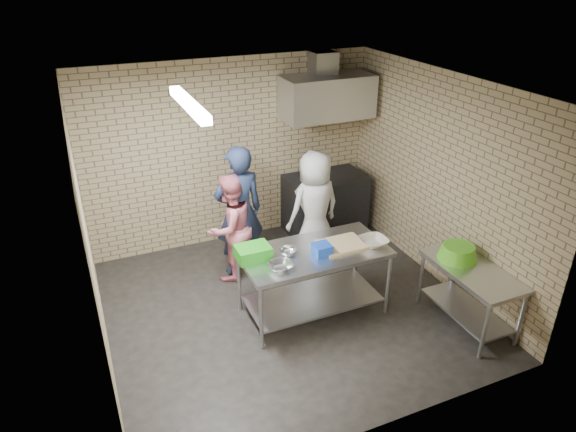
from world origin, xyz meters
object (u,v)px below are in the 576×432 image
at_px(stove, 325,203).
at_px(side_counter, 468,296).
at_px(green_crate, 253,253).
at_px(man_navy, 239,212).
at_px(bottle_green, 348,97).
at_px(bottle_red, 324,98).
at_px(blue_tub, 322,249).
at_px(prep_table, 313,282).
at_px(green_basin, 458,252).
at_px(woman_pink, 230,228).
at_px(woman_white, 315,208).

bearing_deg(stove, side_counter, -80.71).
distance_m(green_crate, man_navy, 1.10).
relative_size(bottle_green, man_navy, 0.08).
xyz_separation_m(stove, green_crate, (-1.79, -1.72, 0.48)).
xyz_separation_m(green_crate, bottle_red, (1.84, 1.96, 1.10)).
distance_m(blue_tub, bottle_red, 2.68).
height_order(prep_table, bottle_red, bottle_red).
xyz_separation_m(bottle_red, man_navy, (-1.65, -0.88, -1.13)).
relative_size(green_basin, woman_pink, 0.31).
distance_m(side_counter, bottle_red, 3.44).
bearing_deg(green_crate, woman_pink, 87.35).
distance_m(side_counter, woman_white, 2.29).
height_order(stove, man_navy, man_navy).
relative_size(green_crate, green_basin, 0.82).
height_order(bottle_red, bottle_green, bottle_red).
height_order(man_navy, woman_pink, man_navy).
bearing_deg(woman_pink, green_crate, 60.54).
bearing_deg(woman_white, stove, -134.83).
height_order(side_counter, bottle_red, bottle_red).
distance_m(woman_pink, woman_white, 1.21).
xyz_separation_m(bottle_green, woman_white, (-0.99, -0.97, -1.21)).
bearing_deg(prep_table, bottle_red, 61.24).
relative_size(bottle_green, woman_pink, 0.10).
distance_m(green_basin, man_navy, 2.75).
bearing_deg(side_counter, prep_table, 149.55).
height_order(prep_table, green_basin, green_basin).
bearing_deg(woman_pink, man_navy, 174.39).
bearing_deg(woman_pink, stove, 175.07).
distance_m(prep_table, stove, 2.14).
xyz_separation_m(prep_table, green_basin, (1.52, -0.66, 0.41)).
bearing_deg(stove, green_crate, -136.14).
xyz_separation_m(green_basin, woman_pink, (-2.18, 1.80, -0.10)).
height_order(blue_tub, bottle_green, bottle_green).
height_order(green_basin, bottle_green, bottle_green).
bearing_deg(stove, man_navy, -158.05).
distance_m(bottle_green, woman_white, 1.84).
xyz_separation_m(side_counter, woman_pink, (-2.20, 2.05, 0.36)).
height_order(bottle_green, woman_pink, bottle_green).
bearing_deg(bottle_red, green_basin, -82.10).
xyz_separation_m(green_basin, woman_white, (-0.97, 1.77, -0.03)).
xyz_separation_m(woman_pink, woman_white, (1.21, -0.02, 0.07)).
height_order(prep_table, man_navy, man_navy).
distance_m(side_counter, man_navy, 2.98).
bearing_deg(bottle_green, man_navy, -156.65).
bearing_deg(green_basin, bottle_green, 89.58).
xyz_separation_m(green_crate, woman_white, (1.25, 1.00, -0.13)).
bearing_deg(man_navy, green_basin, 134.99).
bearing_deg(bottle_red, woman_white, -121.45).
distance_m(prep_table, side_counter, 1.79).
distance_m(green_crate, bottle_red, 2.91).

